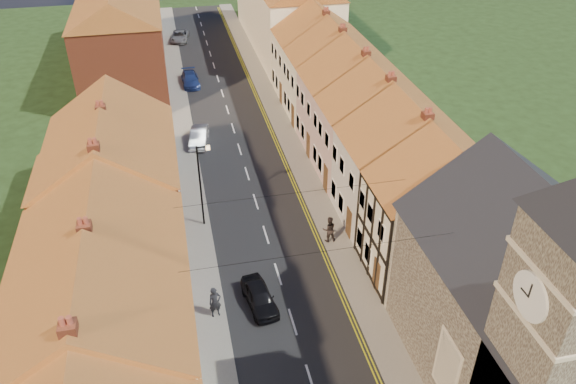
# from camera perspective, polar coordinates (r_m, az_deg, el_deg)

# --- Properties ---
(road) EXTENTS (7.00, 90.00, 0.02)m
(road) POSITION_cam_1_polar(r_m,az_deg,el_deg) (47.45, -4.94, 4.34)
(road) COLOR black
(road) RESTS_ON ground
(pavement_left) EXTENTS (1.80, 90.00, 0.12)m
(pavement_left) POSITION_cam_1_polar(r_m,az_deg,el_deg) (47.17, -10.24, 3.78)
(pavement_left) COLOR #9C9A8E
(pavement_left) RESTS_ON ground
(pavement_right) EXTENTS (1.80, 90.00, 0.12)m
(pavement_right) POSITION_cam_1_polar(r_m,az_deg,el_deg) (48.09, 0.27, 4.96)
(pavement_right) COLOR #9C9A8E
(pavement_right) RESTS_ON ground
(church) EXTENTS (11.25, 14.25, 15.20)m
(church) POSITION_cam_1_polar(r_m,az_deg,el_deg) (26.62, 24.44, -10.20)
(church) COLOR #332723
(church) RESTS_ON ground
(cottage_r_tudor) EXTENTS (8.30, 5.20, 9.00)m
(cottage_r_tudor) POSITION_cam_1_polar(r_m,az_deg,el_deg) (33.43, 15.13, -1.49)
(cottage_r_tudor) COLOR white
(cottage_r_tudor) RESTS_ON ground
(cottage_r_white_near) EXTENTS (8.30, 6.00, 9.00)m
(cottage_r_white_near) POSITION_cam_1_polar(r_m,az_deg,el_deg) (37.49, 11.69, 3.11)
(cottage_r_white_near) COLOR silver
(cottage_r_white_near) RESTS_ON ground
(cottage_r_cream_mid) EXTENTS (8.30, 5.20, 9.00)m
(cottage_r_cream_mid) POSITION_cam_1_polar(r_m,az_deg,el_deg) (41.85, 8.88, 6.78)
(cottage_r_cream_mid) COLOR beige
(cottage_r_cream_mid) RESTS_ON ground
(cottage_r_pink) EXTENTS (8.30, 6.00, 9.00)m
(cottage_r_pink) POSITION_cam_1_polar(r_m,az_deg,el_deg) (46.44, 6.58, 9.71)
(cottage_r_pink) COLOR beige
(cottage_r_pink) RESTS_ON ground
(cottage_r_white_far) EXTENTS (8.30, 5.20, 9.00)m
(cottage_r_white_far) POSITION_cam_1_polar(r_m,az_deg,el_deg) (51.17, 4.67, 12.11)
(cottage_r_white_far) COLOR white
(cottage_r_white_far) RESTS_ON ground
(cottage_r_cream_far) EXTENTS (8.30, 6.00, 9.00)m
(cottage_r_cream_far) POSITION_cam_1_polar(r_m,az_deg,el_deg) (56.04, 3.07, 14.08)
(cottage_r_cream_far) COLOR white
(cottage_r_cream_far) RESTS_ON ground
(cottage_l_cream) EXTENTS (8.30, 6.30, 9.10)m
(cottage_l_cream) POSITION_cam_1_polar(r_m,az_deg,el_deg) (25.29, -18.83, -15.77)
(cottage_l_cream) COLOR white
(cottage_l_cream) RESTS_ON ground
(cottage_l_white) EXTENTS (8.30, 6.90, 8.80)m
(cottage_l_white) POSITION_cam_1_polar(r_m,az_deg,el_deg) (30.02, -18.06, -6.83)
(cottage_l_white) COLOR beige
(cottage_l_white) RESTS_ON ground
(cottage_l_brick_mid) EXTENTS (8.30, 5.70, 9.10)m
(cottage_l_brick_mid) POSITION_cam_1_polar(r_m,az_deg,el_deg) (34.87, -17.64, -0.26)
(cottage_l_brick_mid) COLOR brown
(cottage_l_brick_mid) RESTS_ON ground
(cottage_l_pink) EXTENTS (8.30, 6.30, 8.80)m
(cottage_l_pink) POSITION_cam_1_polar(r_m,az_deg,el_deg) (39.94, -17.26, 4.05)
(cottage_l_pink) COLOR brown
(cottage_l_pink) RESTS_ON ground
(block_right_far) EXTENTS (8.30, 24.20, 10.50)m
(block_right_far) POSITION_cam_1_polar(r_m,az_deg,el_deg) (70.03, -0.35, 18.77)
(block_right_far) COLOR white
(block_right_far) RESTS_ON ground
(block_left_far) EXTENTS (8.30, 24.20, 10.50)m
(block_left_far) POSITION_cam_1_polar(r_m,az_deg,el_deg) (63.89, -16.54, 16.02)
(block_left_far) COLOR brown
(block_left_far) RESTS_ON ground
(lamppost) EXTENTS (0.88, 0.15, 6.00)m
(lamppost) POSITION_cam_1_polar(r_m,az_deg,el_deg) (36.80, -8.80, 1.11)
(lamppost) COLOR black
(lamppost) RESTS_ON pavement_left
(car_near) EXTENTS (1.96, 3.75, 1.22)m
(car_near) POSITION_cam_1_polar(r_m,az_deg,el_deg) (32.20, -2.91, -10.59)
(car_near) COLOR black
(car_near) RESTS_ON ground
(car_mid) EXTENTS (2.06, 4.08, 1.28)m
(car_mid) POSITION_cam_1_polar(r_m,az_deg,el_deg) (48.53, -9.04, 5.57)
(car_mid) COLOR #B7B8BF
(car_mid) RESTS_ON ground
(car_far) EXTENTS (1.84, 4.24, 1.22)m
(car_far) POSITION_cam_1_polar(r_m,az_deg,el_deg) (60.50, -9.89, 11.21)
(car_far) COLOR navy
(car_far) RESTS_ON ground
(car_distant) EXTENTS (2.70, 4.62, 1.21)m
(car_distant) POSITION_cam_1_polar(r_m,az_deg,el_deg) (74.21, -10.94, 15.27)
(car_distant) COLOR gray
(car_distant) RESTS_ON ground
(pedestrian_left) EXTENTS (0.78, 0.60, 1.92)m
(pedestrian_left) POSITION_cam_1_polar(r_m,az_deg,el_deg) (31.44, -7.42, -11.04)
(pedestrian_left) COLOR #212227
(pedestrian_left) RESTS_ON pavement_left
(pedestrian_right) EXTENTS (0.90, 0.71, 1.82)m
(pedestrian_right) POSITION_cam_1_polar(r_m,az_deg,el_deg) (36.35, 4.19, -3.79)
(pedestrian_right) COLOR black
(pedestrian_right) RESTS_ON pavement_right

